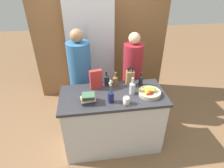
{
  "coord_description": "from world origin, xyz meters",
  "views": [
    {
      "loc": [
        -0.31,
        -2.1,
        2.41
      ],
      "look_at": [
        0.0,
        0.08,
        1.06
      ],
      "focal_mm": 30.0,
      "sensor_mm": 36.0,
      "label": 1
    }
  ],
  "objects_px": {
    "flower_vase": "(111,96)",
    "book_stack": "(88,98)",
    "bottle_vinegar": "(132,87)",
    "refrigerator": "(91,56)",
    "coffee_mug": "(126,101)",
    "cereal_box": "(96,79)",
    "fruit_bowl": "(149,92)",
    "bottle_wine": "(141,80)",
    "bottle_oil": "(106,80)",
    "person_at_sink": "(81,75)",
    "knife_block": "(130,78)",
    "person_in_blue": "(132,73)",
    "bottle_water": "(115,81)"
  },
  "relations": [
    {
      "from": "bottle_wine",
      "to": "person_in_blue",
      "type": "xyz_separation_m",
      "value": [
        -0.01,
        0.45,
        -0.12
      ]
    },
    {
      "from": "refrigerator",
      "to": "flower_vase",
      "type": "xyz_separation_m",
      "value": [
        0.19,
        -1.38,
        0.01
      ]
    },
    {
      "from": "book_stack",
      "to": "bottle_wine",
      "type": "relative_size",
      "value": 0.96
    },
    {
      "from": "book_stack",
      "to": "bottle_oil",
      "type": "distance_m",
      "value": 0.49
    },
    {
      "from": "bottle_vinegar",
      "to": "person_at_sink",
      "type": "distance_m",
      "value": 0.93
    },
    {
      "from": "fruit_bowl",
      "to": "bottle_vinegar",
      "type": "relative_size",
      "value": 1.24
    },
    {
      "from": "bottle_vinegar",
      "to": "cereal_box",
      "type": "bearing_deg",
      "value": 155.88
    },
    {
      "from": "flower_vase",
      "to": "bottle_vinegar",
      "type": "distance_m",
      "value": 0.35
    },
    {
      "from": "refrigerator",
      "to": "fruit_bowl",
      "type": "height_order",
      "value": "refrigerator"
    },
    {
      "from": "refrigerator",
      "to": "coffee_mug",
      "type": "xyz_separation_m",
      "value": [
        0.38,
        -1.44,
        -0.04
      ]
    },
    {
      "from": "book_stack",
      "to": "bottle_water",
      "type": "relative_size",
      "value": 0.89
    },
    {
      "from": "flower_vase",
      "to": "bottle_oil",
      "type": "distance_m",
      "value": 0.42
    },
    {
      "from": "refrigerator",
      "to": "coffee_mug",
      "type": "height_order",
      "value": "refrigerator"
    },
    {
      "from": "coffee_mug",
      "to": "bottle_wine",
      "type": "distance_m",
      "value": 0.52
    },
    {
      "from": "fruit_bowl",
      "to": "coffee_mug",
      "type": "xyz_separation_m",
      "value": [
        -0.35,
        -0.15,
        0.01
      ]
    },
    {
      "from": "flower_vase",
      "to": "bottle_vinegar",
      "type": "bearing_deg",
      "value": 25.1
    },
    {
      "from": "cereal_box",
      "to": "book_stack",
      "type": "bearing_deg",
      "value": -110.93
    },
    {
      "from": "fruit_bowl",
      "to": "book_stack",
      "type": "distance_m",
      "value": 0.84
    },
    {
      "from": "book_stack",
      "to": "bottle_water",
      "type": "distance_m",
      "value": 0.54
    },
    {
      "from": "fruit_bowl",
      "to": "book_stack",
      "type": "xyz_separation_m",
      "value": [
        -0.83,
        -0.06,
        0.03
      ]
    },
    {
      "from": "coffee_mug",
      "to": "bottle_oil",
      "type": "bearing_deg",
      "value": 111.73
    },
    {
      "from": "flower_vase",
      "to": "book_stack",
      "type": "distance_m",
      "value": 0.29
    },
    {
      "from": "cereal_box",
      "to": "person_in_blue",
      "type": "distance_m",
      "value": 0.8
    },
    {
      "from": "flower_vase",
      "to": "book_stack",
      "type": "height_order",
      "value": "flower_vase"
    },
    {
      "from": "cereal_box",
      "to": "bottle_oil",
      "type": "distance_m",
      "value": 0.18
    },
    {
      "from": "bottle_wine",
      "to": "bottle_water",
      "type": "relative_size",
      "value": 0.93
    },
    {
      "from": "flower_vase",
      "to": "person_at_sink",
      "type": "height_order",
      "value": "person_at_sink"
    },
    {
      "from": "bottle_oil",
      "to": "bottle_wine",
      "type": "relative_size",
      "value": 1.07
    },
    {
      "from": "knife_block",
      "to": "book_stack",
      "type": "relative_size",
      "value": 1.54
    },
    {
      "from": "bottle_water",
      "to": "person_at_sink",
      "type": "xyz_separation_m",
      "value": [
        -0.51,
        0.36,
        -0.07
      ]
    },
    {
      "from": "person_at_sink",
      "to": "bottle_vinegar",
      "type": "bearing_deg",
      "value": -38.75
    },
    {
      "from": "cereal_box",
      "to": "person_at_sink",
      "type": "xyz_separation_m",
      "value": [
        -0.23,
        0.38,
        -0.12
      ]
    },
    {
      "from": "flower_vase",
      "to": "person_in_blue",
      "type": "height_order",
      "value": "person_in_blue"
    },
    {
      "from": "person_at_sink",
      "to": "bottle_wine",
      "type": "bearing_deg",
      "value": -22.38
    },
    {
      "from": "fruit_bowl",
      "to": "person_in_blue",
      "type": "xyz_separation_m",
      "value": [
        -0.06,
        0.72,
        -0.08
      ]
    },
    {
      "from": "cereal_box",
      "to": "refrigerator",
      "type": "bearing_deg",
      "value": 91.52
    },
    {
      "from": "coffee_mug",
      "to": "bottle_wine",
      "type": "height_order",
      "value": "bottle_wine"
    },
    {
      "from": "book_stack",
      "to": "bottle_oil",
      "type": "relative_size",
      "value": 0.9
    },
    {
      "from": "fruit_bowl",
      "to": "flower_vase",
      "type": "xyz_separation_m",
      "value": [
        -0.54,
        -0.09,
        0.06
      ]
    },
    {
      "from": "bottle_wine",
      "to": "bottle_water",
      "type": "distance_m",
      "value": 0.38
    },
    {
      "from": "bottle_vinegar",
      "to": "bottle_wine",
      "type": "bearing_deg",
      "value": 49.24
    },
    {
      "from": "fruit_bowl",
      "to": "cereal_box",
      "type": "xyz_separation_m",
      "value": [
        -0.71,
        0.28,
        0.1
      ]
    },
    {
      "from": "coffee_mug",
      "to": "cereal_box",
      "type": "bearing_deg",
      "value": 129.34
    },
    {
      "from": "fruit_bowl",
      "to": "cereal_box",
      "type": "height_order",
      "value": "cereal_box"
    },
    {
      "from": "bottle_vinegar",
      "to": "person_at_sink",
      "type": "height_order",
      "value": "person_at_sink"
    },
    {
      "from": "knife_block",
      "to": "person_in_blue",
      "type": "xyz_separation_m",
      "value": [
        0.15,
        0.44,
        -0.16
      ]
    },
    {
      "from": "flower_vase",
      "to": "bottle_vinegar",
      "type": "relative_size",
      "value": 1.33
    },
    {
      "from": "coffee_mug",
      "to": "person_at_sink",
      "type": "xyz_separation_m",
      "value": [
        -0.58,
        0.81,
        -0.03
      ]
    },
    {
      "from": "bottle_vinegar",
      "to": "person_at_sink",
      "type": "relative_size",
      "value": 0.15
    },
    {
      "from": "coffee_mug",
      "to": "flower_vase",
      "type": "bearing_deg",
      "value": 160.7
    }
  ]
}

